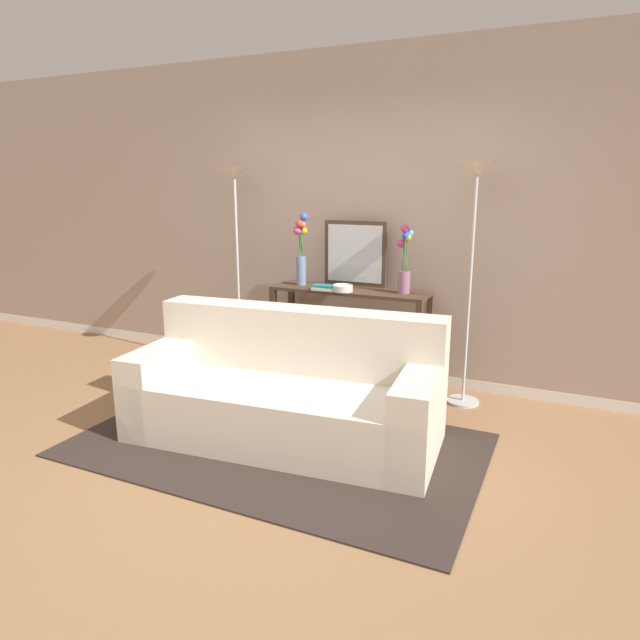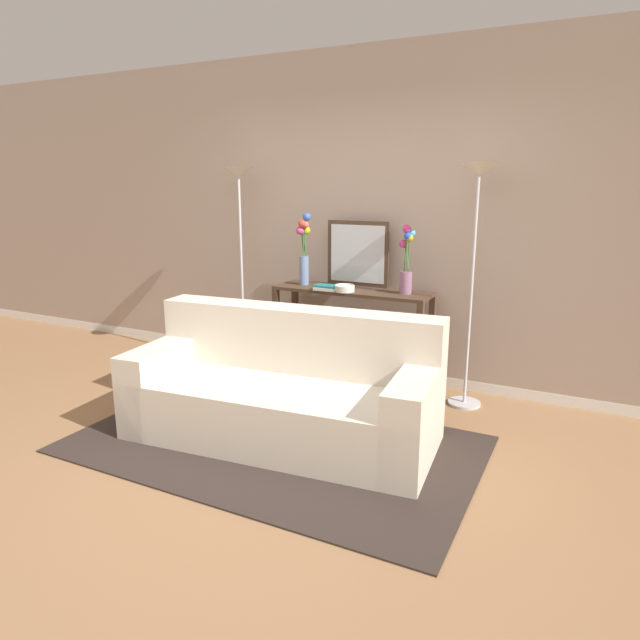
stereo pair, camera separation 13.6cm
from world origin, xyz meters
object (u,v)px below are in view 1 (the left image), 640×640
object	(u,v)px
vase_short_flowers	(405,262)
fruit_bowl	(343,288)
vase_tall_flowers	(301,250)
book_row_under_console	(307,371)
floor_lamp_left	(236,213)
floor_lamp_right	(474,218)
wall_mirror	(355,254)
book_stack	(325,288)
console_table	(350,319)
couch	(286,395)

from	to	relation	value
vase_short_flowers	fruit_bowl	world-z (taller)	vase_short_flowers
vase_tall_flowers	fruit_bowl	distance (m)	0.55
book_row_under_console	floor_lamp_left	bearing A→B (deg)	-177.26
floor_lamp_right	fruit_bowl	world-z (taller)	floor_lamp_right
floor_lamp_right	vase_tall_flowers	distance (m)	1.52
fruit_bowl	vase_tall_flowers	bearing A→B (deg)	164.15
wall_mirror	book_row_under_console	bearing A→B (deg)	-157.17
fruit_bowl	floor_lamp_left	bearing A→B (deg)	175.08
vase_short_flowers	book_stack	world-z (taller)	vase_short_flowers
console_table	vase_tall_flowers	distance (m)	0.74
vase_tall_flowers	book_stack	world-z (taller)	vase_tall_flowers
vase_short_flowers	floor_lamp_left	bearing A→B (deg)	-178.55
couch	book_stack	distance (m)	1.22
fruit_bowl	vase_short_flowers	bearing A→B (deg)	15.44
console_table	fruit_bowl	size ratio (longest dim) A/B	8.09
wall_mirror	fruit_bowl	bearing A→B (deg)	-87.89
floor_lamp_right	vase_short_flowers	world-z (taller)	floor_lamp_right
floor_lamp_left	book_stack	bearing A→B (deg)	-6.13
floor_lamp_left	wall_mirror	size ratio (longest dim) A/B	3.28
floor_lamp_left	floor_lamp_right	xyz separation A→B (m)	(2.13, 0.00, 0.01)
wall_mirror	floor_lamp_right	bearing A→B (deg)	-10.85
vase_short_flowers	book_stack	bearing A→B (deg)	-167.85
vase_tall_flowers	book_stack	size ratio (longest dim) A/B	3.01
console_table	book_stack	world-z (taller)	book_stack
vase_tall_flowers	vase_short_flowers	distance (m)	0.95
floor_lamp_left	vase_tall_flowers	xyz separation A→B (m)	(0.65, 0.03, -0.31)
wall_mirror	floor_lamp_left	bearing A→B (deg)	-169.64
vase_tall_flowers	vase_short_flowers	xyz separation A→B (m)	(0.94, 0.01, -0.06)
floor_lamp_left	floor_lamp_right	bearing A→B (deg)	0.00
vase_tall_flowers	book_row_under_console	world-z (taller)	vase_tall_flowers
fruit_bowl	book_row_under_console	size ratio (longest dim) A/B	0.60
console_table	wall_mirror	bearing A→B (deg)	98.59
console_table	floor_lamp_left	xyz separation A→B (m)	(-1.12, -0.03, 0.88)
wall_mirror	book_row_under_console	size ratio (longest dim) A/B	2.01
console_table	book_stack	bearing A→B (deg)	-143.23
couch	floor_lamp_right	xyz separation A→B (m)	(1.00, 1.16, 1.17)
vase_tall_flowers	couch	bearing A→B (deg)	-67.99
console_table	wall_mirror	size ratio (longest dim) A/B	2.40
vase_short_flowers	book_row_under_console	xyz separation A→B (m)	(-0.89, -0.01, -1.06)
console_table	couch	bearing A→B (deg)	-89.30
wall_mirror	vase_short_flowers	xyz separation A→B (m)	(0.50, -0.16, -0.03)
floor_lamp_right	wall_mirror	world-z (taller)	floor_lamp_right
floor_lamp_left	fruit_bowl	distance (m)	1.26
console_table	fruit_bowl	distance (m)	0.32
couch	console_table	size ratio (longest dim) A/B	1.58
floor_lamp_right	vase_short_flowers	xyz separation A→B (m)	(-0.54, 0.04, -0.37)
floor_lamp_left	book_stack	size ratio (longest dim) A/B	8.94
floor_lamp_left	console_table	bearing A→B (deg)	1.71
book_stack	vase_tall_flowers	bearing A→B (deg)	155.04
wall_mirror	fruit_bowl	distance (m)	0.39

